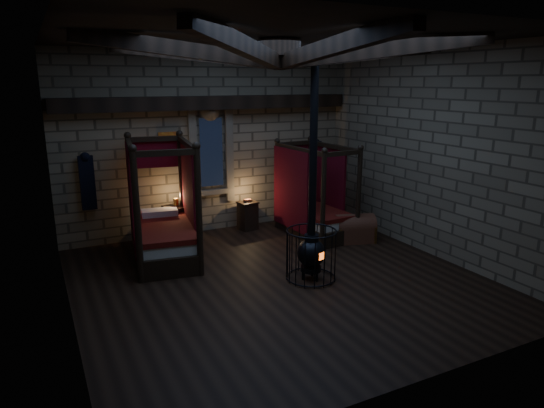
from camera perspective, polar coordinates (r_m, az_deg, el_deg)
name	(u,v)px	position (r m, az deg, el deg)	size (l,w,h in m)	color
room	(277,68)	(8.32, 0.56, 15.76)	(7.02, 7.02, 4.29)	black
bed_left	(164,230)	(10.11, -12.64, -2.99)	(1.52, 2.42, 2.38)	black
bed_right	(313,212)	(11.47, 4.88, -0.99)	(1.18, 2.07, 2.10)	black
trunk_left	(181,252)	(9.70, -10.70, -5.57)	(0.97, 0.76, 0.63)	brown
trunk_right	(354,229)	(11.11, 9.64, -2.91)	(0.99, 0.78, 0.64)	brown
nightstand_left	(177,223)	(11.17, -11.11, -2.17)	(0.59, 0.57, 0.99)	black
nightstand_right	(248,215)	(11.81, -2.88, -1.34)	(0.49, 0.47, 0.75)	black
stove	(311,249)	(8.82, 4.64, -5.25)	(0.92, 0.92, 4.05)	black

